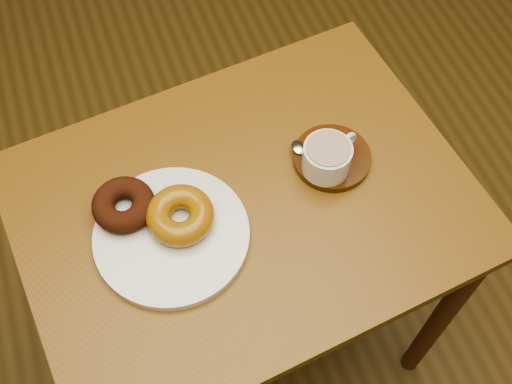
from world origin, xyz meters
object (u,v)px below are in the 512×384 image
object	(u,v)px
donut_plate	(172,235)
coffee_cup	(328,157)
cafe_table	(246,232)
saucer	(332,158)

from	to	relation	value
donut_plate	coffee_cup	bearing A→B (deg)	6.96
donut_plate	coffee_cup	xyz separation A→B (m)	(0.29, 0.04, 0.04)
cafe_table	donut_plate	distance (m)	0.18
cafe_table	coffee_cup	distance (m)	0.22
donut_plate	saucer	size ratio (longest dim) A/B	1.87
saucer	coffee_cup	xyz separation A→B (m)	(-0.02, -0.02, 0.04)
saucer	cafe_table	bearing A→B (deg)	-170.69
cafe_table	coffee_cup	size ratio (longest dim) A/B	7.68
donut_plate	coffee_cup	world-z (taller)	coffee_cup
cafe_table	saucer	xyz separation A→B (m)	(0.17, 0.03, 0.12)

